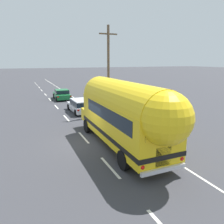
{
  "coord_description": "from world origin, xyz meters",
  "views": [
    {
      "loc": [
        -3.89,
        -12.8,
        5.27
      ],
      "look_at": [
        1.83,
        0.23,
        1.85
      ],
      "focal_mm": 34.42,
      "sensor_mm": 36.0,
      "label": 1
    }
  ],
  "objects_px": {
    "painted_bus": "(125,113)",
    "car_lead": "(81,105)",
    "car_second": "(62,94)",
    "utility_pole": "(108,69)"
  },
  "relations": [
    {
      "from": "car_lead",
      "to": "utility_pole",
      "type": "bearing_deg",
      "value": -35.03
    },
    {
      "from": "utility_pole",
      "to": "car_lead",
      "type": "height_order",
      "value": "utility_pole"
    },
    {
      "from": "painted_bus",
      "to": "car_lead",
      "type": "distance_m",
      "value": 10.59
    },
    {
      "from": "car_lead",
      "to": "car_second",
      "type": "height_order",
      "value": "same"
    },
    {
      "from": "car_lead",
      "to": "painted_bus",
      "type": "bearing_deg",
      "value": -91.04
    },
    {
      "from": "utility_pole",
      "to": "car_second",
      "type": "xyz_separation_m",
      "value": [
        -2.72,
        10.31,
        -3.69
      ]
    },
    {
      "from": "painted_bus",
      "to": "car_second",
      "type": "xyz_separation_m",
      "value": [
        -0.11,
        19.09,
        -1.58
      ]
    },
    {
      "from": "utility_pole",
      "to": "car_lead",
      "type": "bearing_deg",
      "value": 144.97
    },
    {
      "from": "utility_pole",
      "to": "painted_bus",
      "type": "distance_m",
      "value": 9.4
    },
    {
      "from": "utility_pole",
      "to": "car_second",
      "type": "distance_m",
      "value": 11.29
    }
  ]
}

